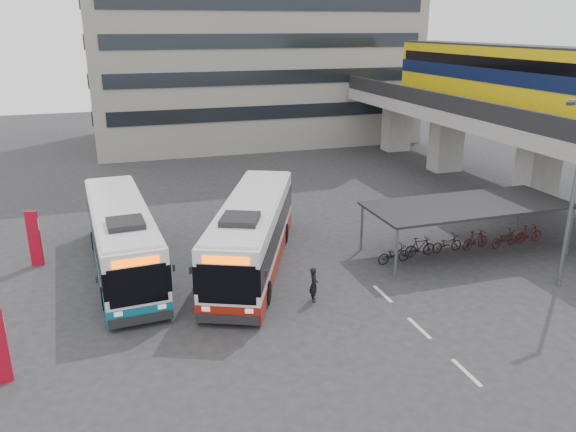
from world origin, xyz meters
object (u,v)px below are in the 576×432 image
object	(u,v)px
bus_teal	(122,239)
pedestrian	(314,284)
lamp_post	(574,184)
bus_main	(252,234)

from	to	relation	value
bus_teal	pedestrian	xyz separation A→B (m)	(7.30, -5.58, -0.82)
bus_teal	pedestrian	distance (m)	9.23
bus_teal	lamp_post	size ratio (longest dim) A/B	1.42
bus_teal	bus_main	bearing A→B (deg)	-16.63
bus_teal	lamp_post	xyz separation A→B (m)	(17.91, -7.56, 3.09)
bus_main	bus_teal	xyz separation A→B (m)	(-5.81, 1.34, -0.04)
bus_main	bus_teal	size ratio (longest dim) A/B	1.02
bus_main	pedestrian	distance (m)	4.58
bus_main	pedestrian	world-z (taller)	bus_main
bus_main	lamp_post	xyz separation A→B (m)	(12.10, -6.22, 3.04)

